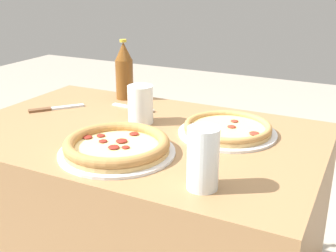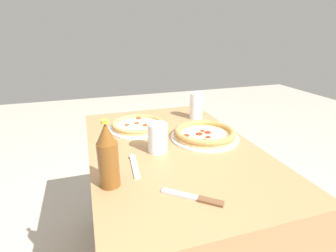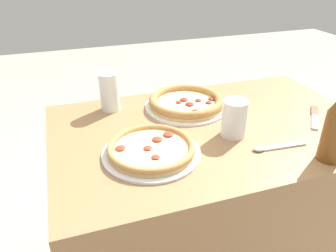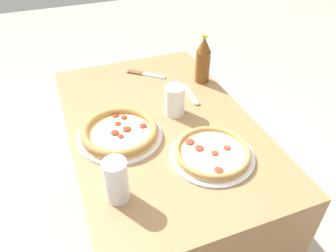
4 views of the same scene
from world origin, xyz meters
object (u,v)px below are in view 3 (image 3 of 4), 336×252
object	(u,v)px
glass_iced_tea	(234,119)
spoon	(274,147)
pizza_salami	(186,102)
pizza_pepperoni	(151,149)
glass_red_wine	(110,93)
beer_bottle	(336,127)
knife	(315,116)

from	to	relation	value
glass_iced_tea	spoon	bearing A→B (deg)	-55.48
pizza_salami	spoon	xyz separation A→B (m)	(0.15, -0.37, -0.02)
glass_iced_tea	pizza_pepperoni	bearing A→B (deg)	-175.15
pizza_salami	glass_iced_tea	xyz separation A→B (m)	(0.07, -0.25, 0.04)
glass_red_wine	beer_bottle	xyz separation A→B (m)	(0.55, -0.54, 0.04)
pizza_pepperoni	beer_bottle	bearing A→B (deg)	-21.58
pizza_pepperoni	knife	distance (m)	0.64
glass_iced_tea	beer_bottle	world-z (taller)	beer_bottle
glass_red_wine	knife	xyz separation A→B (m)	(0.70, -0.31, -0.07)
glass_red_wine	knife	distance (m)	0.77
pizza_pepperoni	spoon	xyz separation A→B (m)	(0.37, -0.09, -0.01)
glass_red_wine	beer_bottle	bearing A→B (deg)	-44.72
glass_red_wine	spoon	size ratio (longest dim) A/B	0.81
glass_iced_tea	spoon	distance (m)	0.15
beer_bottle	knife	bearing A→B (deg)	57.05
pizza_pepperoni	glass_red_wine	xyz separation A→B (m)	(-0.06, 0.35, 0.05)
pizza_pepperoni	glass_iced_tea	bearing A→B (deg)	4.85
pizza_pepperoni	beer_bottle	size ratio (longest dim) A/B	1.31
pizza_pepperoni	spoon	bearing A→B (deg)	-13.90
pizza_pepperoni	knife	size ratio (longest dim) A/B	1.81
beer_bottle	spoon	size ratio (longest dim) A/B	1.27
glass_red_wine	glass_iced_tea	world-z (taller)	glass_red_wine
pizza_salami	beer_bottle	size ratio (longest dim) A/B	1.39
knife	pizza_salami	bearing A→B (deg)	151.36
pizza_pepperoni	glass_red_wine	size ratio (longest dim) A/B	2.04
pizza_salami	glass_iced_tea	world-z (taller)	glass_iced_tea
knife	spoon	xyz separation A→B (m)	(-0.27, -0.14, 0.00)
glass_red_wine	spoon	distance (m)	0.62
glass_red_wine	glass_iced_tea	xyz separation A→B (m)	(0.35, -0.33, -0.01)
pizza_pepperoni	glass_iced_tea	xyz separation A→B (m)	(0.29, 0.02, 0.04)
glass_iced_tea	spoon	size ratio (longest dim) A/B	0.68
spoon	pizza_pepperoni	bearing A→B (deg)	166.10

